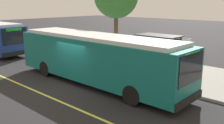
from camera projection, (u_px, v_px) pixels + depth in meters
The scene contains 8 objects.
ground_plane at pixel (76, 85), 14.96m from camera, with size 120.00×120.00×0.00m, color #232326.
sidewalk_curb at pixel (137, 65), 19.24m from camera, with size 44.00×6.40×0.15m, color gray.
lane_stripe_center at pixel (43, 94), 13.38m from camera, with size 36.00×0.14×0.01m, color #E0D64C.
transit_bus_main at pixel (96, 57), 14.86m from camera, with size 11.99×2.61×2.95m.
bus_shelter at pixel (157, 45), 17.32m from camera, with size 2.90×1.60×2.48m.
waiting_bench at pixel (160, 64), 17.21m from camera, with size 1.60×0.48×0.95m.
route_sign_post at pixel (186, 56), 13.47m from camera, with size 0.44×0.08×2.80m.
pedestrian_commuter at pixel (161, 65), 15.11m from camera, with size 0.24×0.40×1.69m.
Camera 1 is at (11.24, -9.03, 4.74)m, focal length 40.48 mm.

